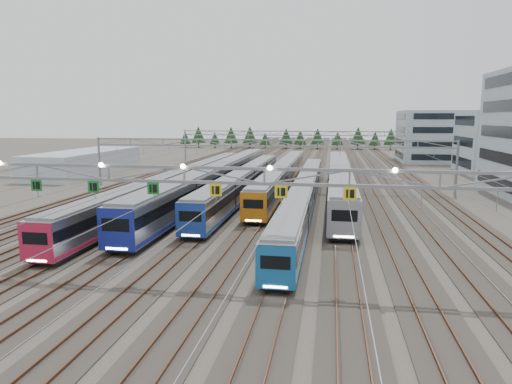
% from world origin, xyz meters
% --- Properties ---
extents(ground, '(400.00, 400.00, 0.00)m').
position_xyz_m(ground, '(0.00, 0.00, 0.00)').
color(ground, '#47423A').
rests_on(ground, ground).
extents(track_bed, '(54.00, 260.00, 5.42)m').
position_xyz_m(track_bed, '(0.00, 100.00, 1.49)').
color(track_bed, '#2D2823').
rests_on(track_bed, ground).
extents(train_a, '(2.75, 65.96, 3.58)m').
position_xyz_m(train_a, '(-11.25, 32.14, 2.04)').
color(train_a, black).
rests_on(train_a, ground).
extents(train_b, '(3.15, 67.41, 4.10)m').
position_xyz_m(train_b, '(-6.75, 36.53, 2.30)').
color(train_b, black).
rests_on(train_b, ground).
extents(train_c, '(2.83, 51.16, 3.68)m').
position_xyz_m(train_c, '(-2.25, 33.61, 2.09)').
color(train_c, black).
rests_on(train_c, ground).
extents(train_d, '(2.81, 57.08, 3.66)m').
position_xyz_m(train_d, '(2.25, 43.37, 2.08)').
color(train_d, black).
rests_on(train_d, ground).
extents(train_e, '(2.58, 58.85, 3.35)m').
position_xyz_m(train_e, '(6.75, 26.35, 1.93)').
color(train_e, black).
rests_on(train_e, ground).
extents(train_f, '(3.06, 57.01, 3.99)m').
position_xyz_m(train_f, '(11.25, 38.17, 2.25)').
color(train_f, black).
rests_on(train_f, ground).
extents(gantry_near, '(56.36, 0.61, 8.08)m').
position_xyz_m(gantry_near, '(-0.05, -0.12, 7.09)').
color(gantry_near, gray).
rests_on(gantry_near, ground).
extents(gantry_mid, '(56.36, 0.36, 8.00)m').
position_xyz_m(gantry_mid, '(0.00, 40.00, 6.39)').
color(gantry_mid, gray).
rests_on(gantry_mid, ground).
extents(gantry_far, '(56.36, 0.36, 8.00)m').
position_xyz_m(gantry_far, '(0.00, 85.00, 6.39)').
color(gantry_far, gray).
rests_on(gantry_far, ground).
extents(depot_bldg_mid, '(14.00, 16.00, 12.46)m').
position_xyz_m(depot_bldg_mid, '(43.12, 68.47, 6.23)').
color(depot_bldg_mid, '#97ABB4').
rests_on(depot_bldg_mid, ground).
extents(depot_bldg_north, '(22.00, 18.00, 12.95)m').
position_xyz_m(depot_bldg_north, '(38.29, 93.70, 6.48)').
color(depot_bldg_north, '#97ABB4').
rests_on(depot_bldg_north, ground).
extents(west_shed, '(10.00, 30.00, 4.61)m').
position_xyz_m(west_shed, '(-38.87, 54.39, 2.30)').
color(west_shed, '#97ABB4').
rests_on(west_shed, ground).
extents(treeline, '(93.80, 5.60, 7.02)m').
position_xyz_m(treeline, '(-0.90, 136.01, 4.23)').
color(treeline, '#332114').
rests_on(treeline, ground).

